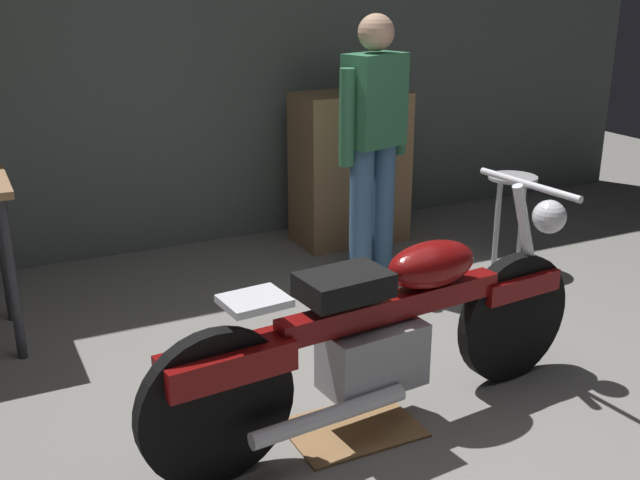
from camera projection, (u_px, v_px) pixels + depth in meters
ground_plane at (392, 425)px, 3.35m from camera, size 12.00×12.00×0.00m
back_wall at (186, 26)px, 5.22m from camera, size 8.00×0.12×3.10m
motorcycle at (386, 329)px, 3.24m from camera, size 2.19×0.61×1.00m
person_standing at (374, 138)px, 4.72m from camera, size 0.55×0.32×1.67m
shop_stool at (511, 197)px, 5.02m from camera, size 0.32×0.32×0.64m
wooden_dresser at (350, 168)px, 5.55m from camera, size 0.80×0.47×1.10m
drip_tray at (352, 428)px, 3.32m from camera, size 0.56×0.40×0.01m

